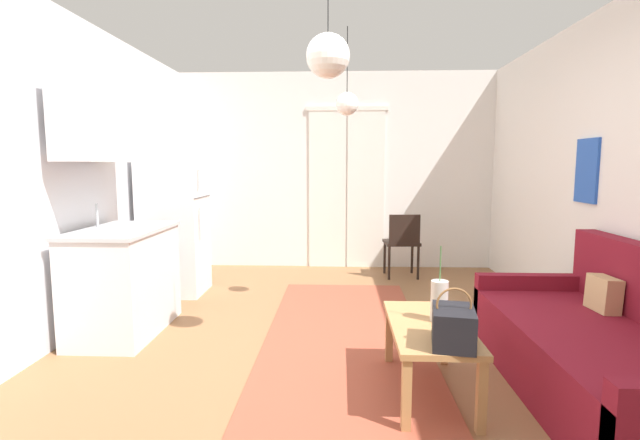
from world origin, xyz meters
TOP-DOWN VIEW (x-y plane):
  - ground_plane at (0.00, 0.00)m, footprint 4.85×7.36m
  - wall_back at (0.01, 3.43)m, footprint 4.45×0.13m
  - wall_left at (-2.17, 0.00)m, footprint 0.12×6.96m
  - area_rug at (0.12, 0.70)m, footprint 1.30×3.25m
  - couch at (1.73, -0.23)m, footprint 0.93×1.98m
  - coffee_table at (0.63, -0.22)m, footprint 0.47×0.96m
  - bamboo_vase at (0.69, -0.16)m, footprint 0.11×0.11m
  - handbag at (0.69, -0.55)m, footprint 0.27×0.34m
  - refrigerator at (-1.74, 1.97)m, footprint 0.66×0.59m
  - kitchen_counter at (-1.78, 0.74)m, footprint 0.62×1.06m
  - accent_chair at (0.85, 2.77)m, footprint 0.45×0.43m
  - pendant_lamp_near at (-0.01, 0.16)m, footprint 0.29×0.29m
  - pendant_lamp_far at (0.13, 1.34)m, footprint 0.21×0.21m

SIDE VIEW (x-z plane):
  - ground_plane at x=0.00m, z-range -0.10..0.00m
  - area_rug at x=0.12m, z-range 0.00..0.01m
  - couch at x=1.73m, z-range -0.18..0.73m
  - coffee_table at x=0.63m, z-range 0.16..0.60m
  - accent_chair at x=0.85m, z-range 0.06..0.87m
  - handbag at x=0.69m, z-range 0.39..0.71m
  - bamboo_vase at x=0.69m, z-range 0.33..0.81m
  - refrigerator at x=-1.74m, z-range 0.00..1.56m
  - kitchen_counter at x=-1.78m, z-range -0.25..1.85m
  - wall_back at x=0.01m, z-range -0.01..2.64m
  - wall_left at x=-2.17m, z-range 0.00..2.65m
  - pendant_lamp_far at x=0.13m, z-range 1.57..2.36m
  - pendant_lamp_near at x=-0.01m, z-range 1.80..2.46m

